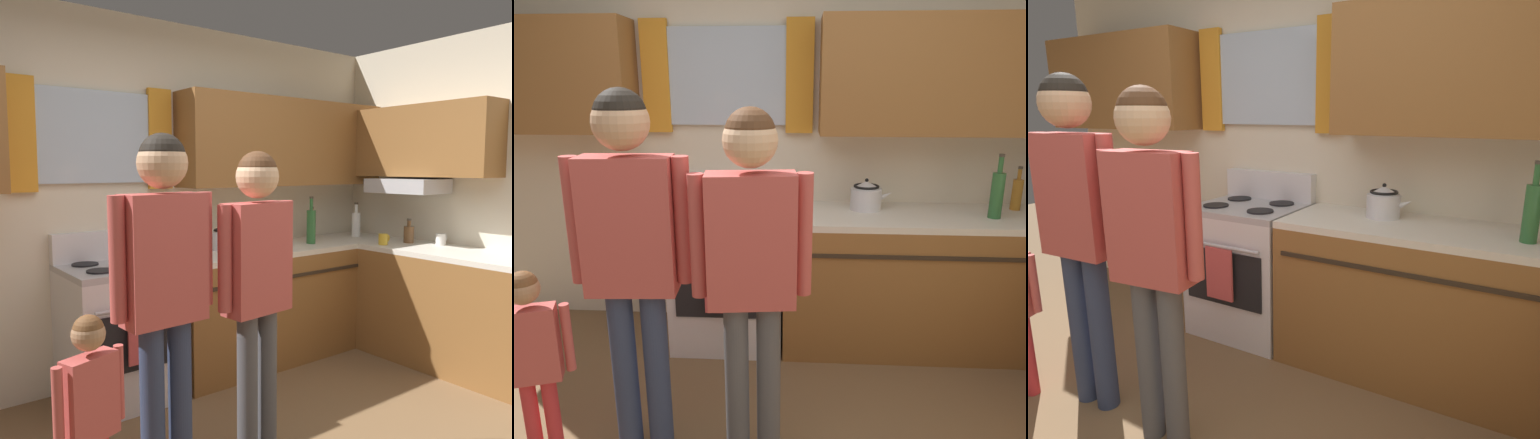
% 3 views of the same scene
% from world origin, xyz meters
% --- Properties ---
extents(back_wall_unit, '(4.60, 0.42, 2.60)m').
position_xyz_m(back_wall_unit, '(0.04, 1.82, 1.48)').
color(back_wall_unit, beige).
rests_on(back_wall_unit, ground).
extents(stove_oven, '(0.70, 0.67, 1.10)m').
position_xyz_m(stove_oven, '(-0.28, 1.54, 0.47)').
color(stove_oven, silver).
rests_on(stove_oven, ground).
extents(bottle_wine_green, '(0.08, 0.08, 0.39)m').
position_xyz_m(bottle_wine_green, '(1.39, 1.48, 1.05)').
color(bottle_wine_green, '#2D6633').
rests_on(bottle_wine_green, kitchen_counter_run).
extents(stovetop_kettle, '(0.27, 0.20, 0.21)m').
position_xyz_m(stovetop_kettle, '(0.62, 1.64, 1.00)').
color(stovetop_kettle, silver).
rests_on(stovetop_kettle, kitchen_counter_run).
extents(adult_holding_child, '(0.52, 0.23, 1.69)m').
position_xyz_m(adult_holding_child, '(-0.52, 0.43, 1.06)').
color(adult_holding_child, '#2D3856').
rests_on(adult_holding_child, ground).
extents(adult_in_plaid, '(0.50, 0.22, 1.62)m').
position_xyz_m(adult_in_plaid, '(-0.01, 0.41, 1.02)').
color(adult_in_plaid, '#4C4C51').
rests_on(adult_in_plaid, ground).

